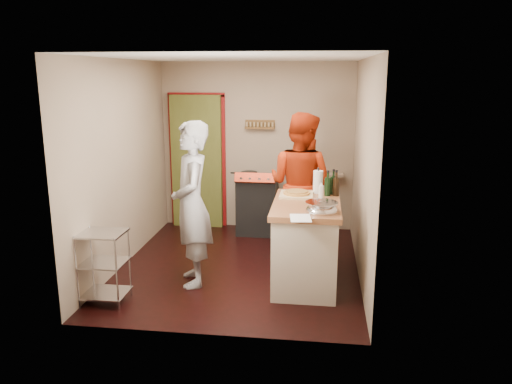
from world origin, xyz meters
TOP-DOWN VIEW (x-y plane):
  - floor at (0.00, 0.00)m, footprint 3.50×3.50m
  - back_wall at (-0.64, 1.78)m, footprint 3.00×0.44m
  - left_wall at (-1.50, 0.00)m, footprint 0.04×3.50m
  - right_wall at (1.50, 0.00)m, footprint 0.04×3.50m
  - ceiling at (0.00, 0.00)m, footprint 3.00×3.50m
  - stove at (0.05, 1.42)m, footprint 0.60×0.63m
  - wire_shelving at (-1.28, -1.20)m, footprint 0.48×0.40m
  - island at (0.85, -0.39)m, footprint 0.77×1.46m
  - person_stripe at (-0.46, -0.57)m, footprint 0.66×0.81m
  - person_red at (0.73, 0.62)m, footprint 1.17×1.08m

SIDE VIEW (x-z plane):
  - floor at x=0.00m, z-range 0.00..0.00m
  - wire_shelving at x=-1.28m, z-range 0.04..0.84m
  - stove at x=0.05m, z-range -0.05..0.95m
  - island at x=0.85m, z-range -0.13..1.16m
  - person_stripe at x=-0.46m, z-range 0.00..1.91m
  - person_red at x=0.73m, z-range 0.00..1.93m
  - back_wall at x=-0.64m, z-range -0.17..2.43m
  - left_wall at x=-1.50m, z-range 0.00..2.60m
  - right_wall at x=1.50m, z-range 0.00..2.60m
  - ceiling at x=0.00m, z-range 2.60..2.62m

